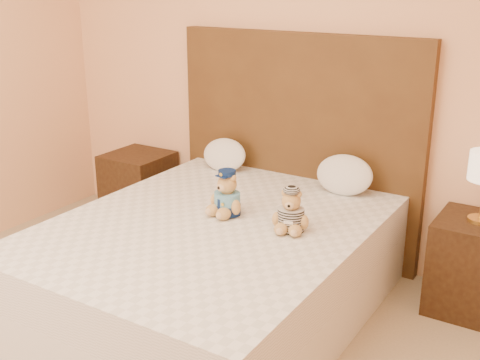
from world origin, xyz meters
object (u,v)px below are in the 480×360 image
at_px(pillow_left, 224,153).
at_px(teddy_police, 227,193).
at_px(nightstand_right, 474,266).
at_px(pillow_right, 344,173).
at_px(teddy_prisoner, 291,210).
at_px(bed, 213,267).
at_px(nightstand_left, 139,188).

bearing_deg(pillow_left, teddy_police, -55.42).
distance_m(nightstand_right, pillow_right, 0.92).
bearing_deg(teddy_prisoner, nightstand_right, 23.13).
bearing_deg(teddy_police, teddy_prisoner, 8.10).
bearing_deg(bed, nightstand_left, 147.38).
xyz_separation_m(bed, pillow_right, (0.42, 0.83, 0.40)).
distance_m(bed, teddy_police, 0.43).
xyz_separation_m(nightstand_left, pillow_left, (0.78, 0.03, 0.39)).
distance_m(nightstand_right, teddy_police, 1.47).
bearing_deg(teddy_police, nightstand_right, 38.05).
relative_size(bed, teddy_police, 7.66).
bearing_deg(pillow_left, teddy_prisoner, -38.42).
bearing_deg(teddy_prisoner, nightstand_left, 142.17).
bearing_deg(pillow_left, nightstand_left, -177.80).
distance_m(pillow_left, pillow_right, 0.89).
bearing_deg(nightstand_left, bed, -32.62).
bearing_deg(nightstand_right, teddy_police, -152.13).
bearing_deg(bed, teddy_prisoner, 16.87).
height_order(bed, nightstand_right, same).
height_order(teddy_police, pillow_left, teddy_police).
bearing_deg(bed, pillow_left, 119.52).
distance_m(bed, pillow_right, 1.02).
height_order(teddy_prisoner, pillow_left, pillow_left).
relative_size(teddy_prisoner, pillow_right, 0.64).
xyz_separation_m(nightstand_right, teddy_prisoner, (-0.83, -0.67, 0.39)).
bearing_deg(teddy_police, pillow_right, 68.84).
bearing_deg(pillow_left, bed, -60.48).
xyz_separation_m(teddy_police, pillow_right, (0.42, 0.69, -0.00)).
relative_size(nightstand_right, teddy_prisoner, 2.36).
xyz_separation_m(nightstand_left, teddy_police, (1.25, -0.66, 0.41)).
distance_m(nightstand_left, nightstand_right, 2.50).
bearing_deg(bed, pillow_right, 62.95).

